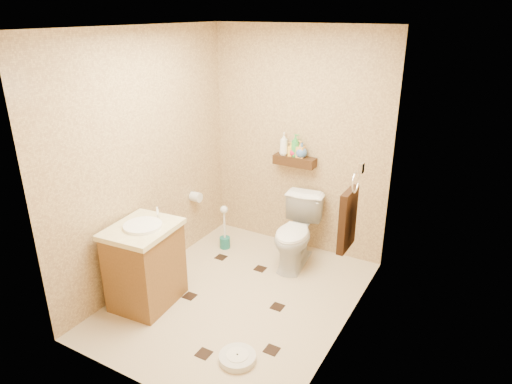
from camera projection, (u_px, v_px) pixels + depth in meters
The scene contains 20 objects.
ground at pixel (239, 298), 4.29m from camera, with size 2.50×2.50×0.00m, color #C5AF90.
wall_back at pixel (298, 143), 4.85m from camera, with size 2.00×0.04×2.40m, color tan.
wall_front at pixel (131, 238), 2.83m from camera, with size 2.00×0.04×2.40m, color tan.
wall_left at pixel (146, 160), 4.30m from camera, with size 0.04×2.50×2.40m, color tan.
wall_right at pixel (351, 201), 3.38m from camera, with size 0.04×2.50×2.40m, color tan.
ceiling at pixel (234, 27), 3.39m from camera, with size 2.00×2.50×0.02m, color silver.
wall_shelf at pixel (295, 161), 4.85m from camera, with size 0.46×0.14×0.10m, color #3D2310.
floor_accents at pixel (237, 301), 4.24m from camera, with size 1.27×1.43×0.01m.
toilet at pixel (296, 233), 4.74m from camera, with size 0.40×0.71×0.72m, color white.
vanity at pixel (145, 264), 4.09m from camera, with size 0.57×0.67×0.89m.
bathroom_scale at pixel (237, 358), 3.51m from camera, with size 0.32×0.32×0.06m.
toilet_brush at pixel (225, 233), 5.12m from camera, with size 0.12×0.12×0.52m.
towel_ring at pixel (348, 217), 3.72m from camera, with size 0.12×0.30×0.76m.
toilet_paper at pixel (196, 197), 5.02m from camera, with size 0.12×0.11×0.12m.
bottle_a at pixel (284, 144), 4.85m from camera, with size 0.09×0.09×0.24m, color white.
bottle_b at pixel (291, 149), 4.83m from camera, with size 0.07×0.07×0.15m, color yellow.
bottle_c at pixel (294, 151), 4.81m from camera, with size 0.10×0.10×0.13m, color #D61942.
bottle_d at pixel (295, 145), 4.79m from camera, with size 0.09×0.09×0.24m, color green.
bottle_e at pixel (301, 149), 4.77m from camera, with size 0.08×0.08×0.18m, color gold.
bottle_f at pixel (301, 150), 4.77m from camera, with size 0.12×0.12×0.16m, color #426BA7.
Camera 1 is at (1.92, -3.06, 2.53)m, focal length 32.00 mm.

